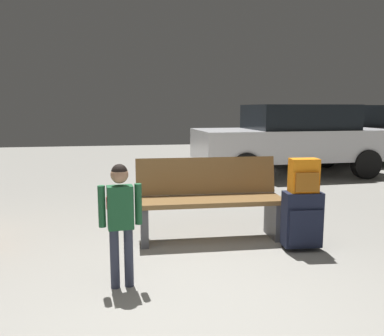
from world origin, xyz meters
name	(u,v)px	position (x,y,z in m)	size (l,w,h in m)	color
ground_plane	(149,198)	(0.00, 4.00, -0.05)	(18.00, 18.00, 0.10)	gray
bench	(209,199)	(0.51, 1.65, 0.44)	(1.62, 0.58, 0.89)	brown
suitcase	(302,220)	(1.35, 1.10, 0.32)	(0.40, 0.26, 0.60)	#191E33
backpack_bright	(304,176)	(1.35, 1.10, 0.77)	(0.29, 0.21, 0.34)	orange
child	(120,212)	(-0.46, 0.57, 0.62)	(0.34, 0.20, 1.01)	#33384C
parked_car_near	(293,138)	(3.23, 5.51, 0.81)	(4.14, 1.88, 1.51)	silver
parked_car_side	(334,133)	(5.03, 6.98, 0.81)	(4.11, 1.81, 1.51)	black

